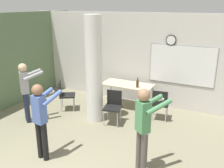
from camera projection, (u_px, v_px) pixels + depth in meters
The scene contains 10 objects.
wall_back at pixel (143, 59), 7.72m from camera, with size 8.00×0.15×2.80m.
support_pillar at pixel (94, 70), 6.44m from camera, with size 0.44×0.44×2.80m.
folding_table at pixel (127, 86), 7.51m from camera, with size 1.53×0.72×0.74m.
bottle_on_table at pixel (137, 84), 7.17m from camera, with size 0.08×0.08×0.29m.
chair_near_pillar at pixel (65, 93), 7.36m from camera, with size 0.61×0.61×0.87m.
chair_table_right at pixel (160, 102), 6.70m from camera, with size 0.50×0.50×0.87m.
chair_table_front at pixel (113, 105), 6.54m from camera, with size 0.52×0.52×0.87m.
person_playing_front at pixel (41, 116), 4.88m from camera, with size 0.41×0.65×1.60m.
person_playing_side at pixel (144, 124), 4.50m from camera, with size 0.60×0.67×1.64m.
person_watching_back at pixel (26, 88), 6.50m from camera, with size 0.58×0.64×1.60m.
Camera 1 is at (2.58, -2.14, 3.04)m, focal length 40.00 mm.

